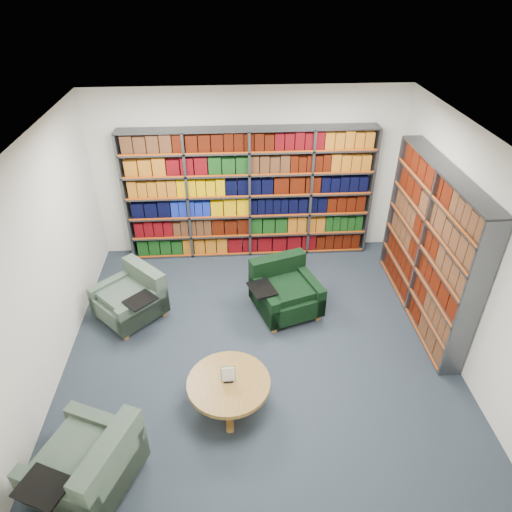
{
  "coord_description": "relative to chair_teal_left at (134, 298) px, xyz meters",
  "views": [
    {
      "loc": [
        -0.32,
        -4.43,
        4.4
      ],
      "look_at": [
        0.0,
        0.6,
        1.05
      ],
      "focal_mm": 32.0,
      "sensor_mm": 36.0,
      "label": 1
    }
  ],
  "objects": [
    {
      "name": "room_shell",
      "position": [
        1.74,
        -0.77,
        1.11
      ],
      "size": [
        5.02,
        5.02,
        2.82
      ],
      "color": "#1D2631",
      "rests_on": "ground"
    },
    {
      "name": "bookshelf_back",
      "position": [
        1.74,
        1.58,
        0.8
      ],
      "size": [
        4.0,
        0.28,
        2.2
      ],
      "color": "#47494F",
      "rests_on": "ground"
    },
    {
      "name": "bookshelf_right",
      "position": [
        4.08,
        -0.17,
        0.8
      ],
      "size": [
        0.28,
        2.5,
        2.2
      ],
      "color": "#47494F",
      "rests_on": "ground"
    },
    {
      "name": "chair_teal_left",
      "position": [
        0.0,
        0.0,
        0.0
      ],
      "size": [
        1.13,
        1.13,
        0.73
      ],
      "color": "#0E2F3A",
      "rests_on": "ground"
    },
    {
      "name": "chair_green_right",
      "position": [
        2.16,
        0.01,
        0.01
      ],
      "size": [
        1.11,
        1.06,
        0.76
      ],
      "color": "black",
      "rests_on": "ground"
    },
    {
      "name": "chair_teal_front",
      "position": [
        0.02,
        -2.6,
        0.03
      ],
      "size": [
        1.14,
        1.17,
        0.79
      ],
      "color": "#0E2F3A",
      "rests_on": "ground"
    },
    {
      "name": "coffee_table",
      "position": [
        1.34,
        -1.75,
        0.06
      ],
      "size": [
        0.93,
        0.93,
        0.66
      ],
      "color": "#9D6D39",
      "rests_on": "ground"
    }
  ]
}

